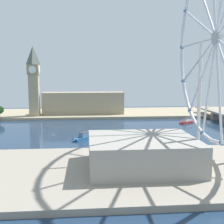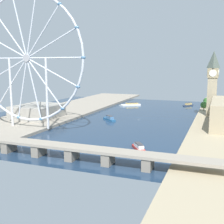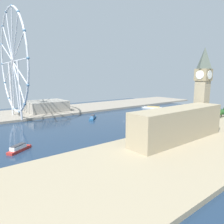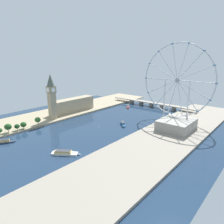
{
  "view_description": "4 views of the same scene",
  "coord_description": "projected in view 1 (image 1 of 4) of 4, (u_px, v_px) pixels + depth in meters",
  "views": [
    {
      "loc": [
        262.65,
        30.62,
        52.88
      ],
      "look_at": [
        16.67,
        52.34,
        20.28
      ],
      "focal_mm": 46.38,
      "sensor_mm": 36.0,
      "label": 1
    },
    {
      "loc": [
        -98.22,
        359.01,
        67.78
      ],
      "look_at": [
        3.84,
        88.72,
        20.78
      ],
      "focal_mm": 46.4,
      "sensor_mm": 36.0,
      "label": 2
    },
    {
      "loc": [
        -200.72,
        176.71,
        56.07
      ],
      "look_at": [
        17.5,
        6.0,
        8.65
      ],
      "focal_mm": 33.31,
      "sensor_mm": 36.0,
      "label": 3
    },
    {
      "loc": [
        236.28,
        -246.16,
        116.84
      ],
      "look_at": [
        -18.58,
        57.85,
        9.08
      ],
      "focal_mm": 33.33,
      "sensor_mm": 36.0,
      "label": 4
    }
  ],
  "objects": [
    {
      "name": "ground_plane",
      "position": [
        53.0,
        132.0,
        263.64
      ],
      "size": [
        400.41,
        400.41,
        0.0
      ],
      "primitive_type": "plane",
      "color": "#1E334C"
    },
    {
      "name": "riverbank_left",
      "position": [
        63.0,
        114.0,
        377.21
      ],
      "size": [
        90.0,
        520.0,
        3.0
      ],
      "primitive_type": "cube",
      "color": "tan",
      "rests_on": "ground_plane"
    },
    {
      "name": "riverbank_right",
      "position": [
        28.0,
        174.0,
        149.67
      ],
      "size": [
        90.0,
        520.0,
        3.0
      ],
      "primitive_type": "cube",
      "color": "gray",
      "rests_on": "ground_plane"
    },
    {
      "name": "clock_tower",
      "position": [
        34.0,
        80.0,
        341.44
      ],
      "size": [
        14.14,
        14.14,
        82.45
      ],
      "color": "tan",
      "rests_on": "riverbank_left"
    },
    {
      "name": "parliament_block",
      "position": [
        84.0,
        103.0,
        363.05
      ],
      "size": [
        22.0,
        100.29,
        27.16
      ],
      "primitive_type": "cube",
      "color": "tan",
      "rests_on": "riverbank_left"
    },
    {
      "name": "ferris_wheel",
      "position": [
        216.0,
        39.0,
        175.92
      ],
      "size": [
        132.54,
        3.2,
        136.84
      ],
      "color": "silver",
      "rests_on": "riverbank_right"
    },
    {
      "name": "riverside_hall",
      "position": [
        142.0,
        152.0,
        155.4
      ],
      "size": [
        47.7,
        56.85,
        15.98
      ],
      "primitive_type": "cube",
      "color": "gray",
      "rests_on": "riverbank_right"
    },
    {
      "name": "tour_boat_0",
      "position": [
        85.0,
        136.0,
        236.44
      ],
      "size": [
        23.35,
        22.08,
        5.77
      ],
      "rotation": [
        0.0,
        0.0,
        5.53
      ],
      "color": "#235684",
      "rests_on": "ground_plane"
    },
    {
      "name": "tour_boat_2",
      "position": [
        187.0,
        121.0,
        313.33
      ],
      "size": [
        16.25,
        21.86,
        5.35
      ],
      "rotation": [
        0.0,
        0.0,
        5.3
      ],
      "color": "#B22D28",
      "rests_on": "ground_plane"
    }
  ]
}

